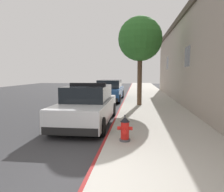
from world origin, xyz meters
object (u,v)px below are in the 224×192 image
street_tree (140,39)px  police_cruiser (88,106)px  fire_hydrant (125,129)px  parked_car_silver_ahead (110,91)px

street_tree → police_cruiser: bearing=-115.3°
fire_hydrant → parked_car_silver_ahead: bearing=99.7°
police_cruiser → fire_hydrant: police_cruiser is taller
street_tree → parked_car_silver_ahead: bearing=125.4°
street_tree → fire_hydrant: bearing=-93.9°
police_cruiser → parked_car_silver_ahead: (-0.07, 7.74, -0.00)m
police_cruiser → street_tree: (2.16, 4.59, 3.34)m
parked_car_silver_ahead → fire_hydrant: parked_car_silver_ahead is taller
parked_car_silver_ahead → street_tree: (2.24, -3.15, 3.34)m
fire_hydrant → street_tree: size_ratio=0.14×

